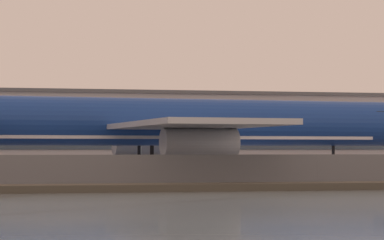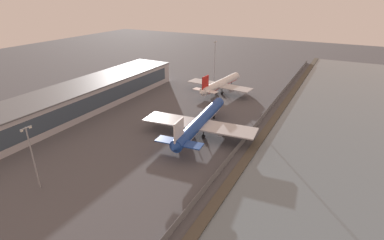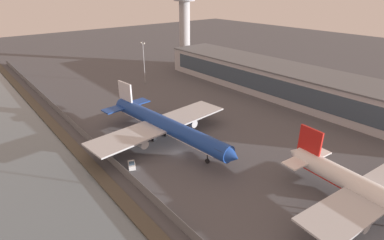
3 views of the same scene
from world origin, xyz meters
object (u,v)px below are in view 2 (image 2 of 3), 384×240
(apron_light_mast_apron_west, at_px, (215,60))
(apron_light_mast_apron_east, at_px, (32,155))
(cargo_jet_blue, at_px, (200,122))
(baggage_tug, at_px, (241,133))
(passenger_jet_white_red, at_px, (220,84))
(ops_van, at_px, (207,83))

(apron_light_mast_apron_west, distance_m, apron_light_mast_apron_east, 118.82)
(cargo_jet_blue, bearing_deg, baggage_tug, -65.81)
(cargo_jet_blue, distance_m, apron_light_mast_apron_east, 56.89)
(passenger_jet_white_red, bearing_deg, baggage_tug, -148.42)
(ops_van, bearing_deg, apron_light_mast_apron_west, -5.54)
(baggage_tug, xyz_separation_m, ops_van, (52.88, 39.15, 0.47))
(cargo_jet_blue, height_order, apron_light_mast_apron_east, apron_light_mast_apron_east)
(baggage_tug, distance_m, apron_light_mast_apron_west, 73.41)
(passenger_jet_white_red, distance_m, apron_light_mast_apron_west, 22.05)
(passenger_jet_white_red, bearing_deg, apron_light_mast_apron_east, 173.66)
(baggage_tug, height_order, apron_light_mast_apron_west, apron_light_mast_apron_west)
(apron_light_mast_apron_west, bearing_deg, cargo_jet_blue, -160.34)
(passenger_jet_white_red, xyz_separation_m, baggage_tug, (-44.29, -27.22, -4.05))
(cargo_jet_blue, bearing_deg, apron_light_mast_apron_east, 154.48)
(passenger_jet_white_red, xyz_separation_m, ops_van, (8.59, 11.92, -3.58))
(cargo_jet_blue, height_order, baggage_tug, cargo_jet_blue)
(baggage_tug, distance_m, apron_light_mast_apron_east, 69.86)
(cargo_jet_blue, relative_size, apron_light_mast_apron_west, 2.07)
(apron_light_mast_apron_west, bearing_deg, apron_light_mast_apron_east, 179.90)
(cargo_jet_blue, relative_size, ops_van, 8.92)
(baggage_tug, bearing_deg, cargo_jet_blue, 114.19)
(cargo_jet_blue, xyz_separation_m, apron_light_mast_apron_east, (-51.10, 24.39, 5.45))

